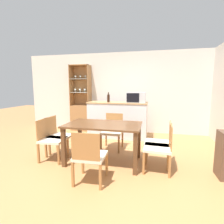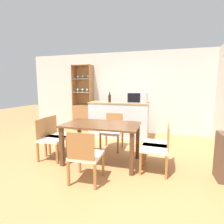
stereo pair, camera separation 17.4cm
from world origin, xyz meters
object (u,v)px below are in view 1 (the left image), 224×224
at_px(display_cabinet, 81,112).
at_px(dining_chair_head_far, 113,131).
at_px(dining_chair_side_right_near, 160,147).
at_px(dining_chair_side_right_far, 160,143).
at_px(microwave, 136,97).
at_px(dining_chair_head_near, 90,156).
at_px(dining_table, 103,130).
at_px(dining_chair_side_left_near, 51,139).
at_px(dining_chair_side_left_far, 58,136).
at_px(wine_bottle, 108,98).

relative_size(display_cabinet, dining_chair_head_far, 2.62).
xyz_separation_m(display_cabinet, dining_chair_side_right_near, (2.50, -2.44, -0.20)).
bearing_deg(dining_chair_side_right_near, dining_chair_head_far, 52.87).
relative_size(dining_chair_side_right_far, dining_chair_head_far, 1.00).
xyz_separation_m(display_cabinet, microwave, (1.90, -0.55, 0.55)).
bearing_deg(display_cabinet, dining_chair_side_right_near, -44.24).
height_order(dining_chair_side_right_far, dining_chair_head_near, same).
height_order(dining_table, dining_chair_side_right_far, dining_chair_side_right_far).
distance_m(dining_table, dining_chair_side_right_far, 1.08).
bearing_deg(dining_table, microwave, 75.70).
xyz_separation_m(dining_chair_side_right_near, dining_chair_head_near, (-1.05, -0.64, 0.00)).
xyz_separation_m(dining_table, dining_chair_side_left_near, (-1.05, -0.13, -0.22)).
distance_m(dining_chair_side_left_far, dining_chair_side_left_near, 0.26).
relative_size(dining_chair_head_far, dining_chair_head_near, 1.00).
bearing_deg(dining_chair_side_left_near, dining_chair_head_near, 55.10).
xyz_separation_m(dining_chair_side_left_far, dining_chair_side_right_near, (2.11, -0.26, 0.00)).
bearing_deg(dining_chair_side_right_near, display_cabinet, 49.10).
xyz_separation_m(dining_chair_side_left_far, dining_chair_side_left_near, (0.00, -0.26, 0.00)).
xyz_separation_m(dining_chair_side_left_near, wine_bottle, (0.73, 1.77, 0.72)).
relative_size(dining_chair_side_left_far, microwave, 1.57).
bearing_deg(dining_chair_side_left_near, display_cabinet, -174.57).
bearing_deg(dining_chair_side_left_near, dining_chair_side_right_near, 86.23).
bearing_deg(dining_chair_side_right_far, dining_chair_side_right_near, -176.11).
bearing_deg(dining_chair_head_far, dining_chair_side_right_near, 140.84).
height_order(dining_chair_side_left_far, microwave, microwave).
xyz_separation_m(dining_table, microwave, (0.45, 1.76, 0.52)).
bearing_deg(dining_chair_side_right_far, wine_bottle, 46.14).
bearing_deg(display_cabinet, wine_bottle, -30.63).
relative_size(dining_chair_side_left_far, dining_chair_side_right_near, 1.00).
relative_size(dining_chair_side_right_far, dining_chair_side_left_near, 1.00).
xyz_separation_m(dining_chair_head_far, microwave, (0.45, 0.99, 0.75)).
bearing_deg(dining_chair_head_far, dining_chair_side_right_far, 149.87).
relative_size(display_cabinet, dining_chair_side_left_near, 2.62).
height_order(dining_chair_head_near, dining_chair_side_left_near, same).
xyz_separation_m(dining_chair_side_left_far, dining_chair_head_near, (1.06, -0.90, 0.00)).
height_order(dining_table, dining_chair_side_right_near, dining_chair_side_right_near).
xyz_separation_m(display_cabinet, dining_chair_head_far, (1.45, -1.54, -0.20)).
bearing_deg(dining_chair_side_left_far, dining_chair_side_right_far, 91.70).
height_order(dining_table, dining_chair_side_left_near, dining_chair_side_left_near).
bearing_deg(microwave, dining_table, -104.30).
relative_size(dining_chair_head_far, dining_chair_side_left_far, 1.00).
xyz_separation_m(dining_chair_side_left_far, wine_bottle, (0.73, 1.51, 0.72)).
xyz_separation_m(display_cabinet, dining_chair_head_near, (1.45, -3.08, -0.20)).
distance_m(display_cabinet, dining_chair_head_far, 2.12).
bearing_deg(dining_chair_side_right_near, dining_table, 86.29).
bearing_deg(microwave, dining_chair_side_right_near, -72.16).
bearing_deg(wine_bottle, display_cabinet, 149.37).
xyz_separation_m(dining_chair_side_right_far, dining_chair_side_right_near, (0.00, -0.25, 0.00)).
bearing_deg(dining_table, dining_chair_side_left_far, 173.02).
bearing_deg(dining_table, dining_chair_head_near, -89.85).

